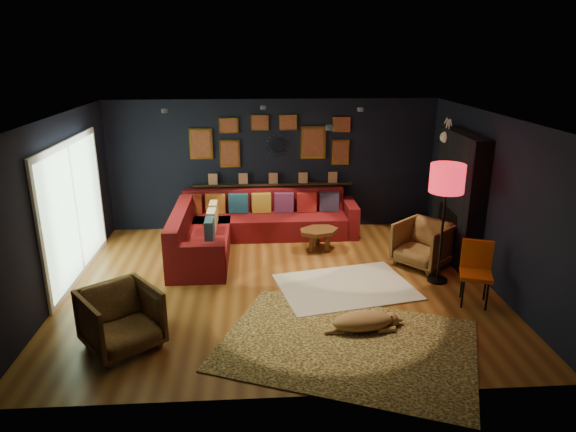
{
  "coord_description": "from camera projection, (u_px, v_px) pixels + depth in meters",
  "views": [
    {
      "loc": [
        -0.36,
        -7.31,
        3.52
      ],
      "look_at": [
        0.14,
        0.3,
        1.02
      ],
      "focal_mm": 32.0,
      "sensor_mm": 36.0,
      "label": 1
    }
  ],
  "objects": [
    {
      "name": "armchair_right",
      "position": [
        423.0,
        242.0,
        8.65
      ],
      "size": [
        1.1,
        1.11,
        0.83
      ],
      "primitive_type": "imported",
      "rotation": [
        0.0,
        0.0,
        -0.85
      ],
      "color": "#C08443",
      "rests_on": "ground"
    },
    {
      "name": "shag_rug",
      "position": [
        345.0,
        287.0,
        7.92
      ],
      "size": [
        2.25,
        1.83,
        0.03
      ],
      "primitive_type": "cube",
      "rotation": [
        0.0,
        0.0,
        0.21
      ],
      "color": "beige",
      "rests_on": "ground"
    },
    {
      "name": "ceiling_spots",
      "position": [
        277.0,
        113.0,
        8.02
      ],
      "size": [
        3.3,
        2.5,
        0.06
      ],
      "color": "black",
      "rests_on": "room_walls"
    },
    {
      "name": "deer_head",
      "position": [
        455.0,
        137.0,
        8.94
      ],
      "size": [
        0.5,
        0.28,
        0.45
      ],
      "color": "white",
      "rests_on": "fireplace"
    },
    {
      "name": "gold_stool",
      "position": [
        148.0,
        307.0,
        6.85
      ],
      "size": [
        0.37,
        0.37,
        0.46
      ],
      "primitive_type": "cylinder",
      "color": "gold",
      "rests_on": "ground"
    },
    {
      "name": "pouf",
      "position": [
        203.0,
        247.0,
        9.07
      ],
      "size": [
        0.47,
        0.47,
        0.31
      ],
      "primitive_type": "cylinder",
      "color": "maroon",
      "rests_on": "shag_rug"
    },
    {
      "name": "armchair_left",
      "position": [
        121.0,
        316.0,
        6.23
      ],
      "size": [
        1.13,
        1.12,
        0.85
      ],
      "primitive_type": "imported",
      "rotation": [
        0.0,
        0.0,
        0.65
      ],
      "color": "#C08443",
      "rests_on": "ground"
    },
    {
      "name": "sunburst_mirror",
      "position": [
        278.0,
        146.0,
        10.11
      ],
      "size": [
        0.47,
        0.16,
        0.47
      ],
      "color": "silver",
      "rests_on": "room_walls"
    },
    {
      "name": "floor",
      "position": [
        280.0,
        284.0,
        8.05
      ],
      "size": [
        6.5,
        6.5,
        0.0
      ],
      "primitive_type": "plane",
      "color": "#905B27",
      "rests_on": "ground"
    },
    {
      "name": "ledge",
      "position": [
        273.0,
        184.0,
        10.31
      ],
      "size": [
        3.2,
        0.12,
        0.04
      ],
      "primitive_type": "cube",
      "color": "black",
      "rests_on": "room_walls"
    },
    {
      "name": "orange_chair",
      "position": [
        476.0,
        267.0,
        7.34
      ],
      "size": [
        0.55,
        0.55,
        0.92
      ],
      "rotation": [
        0.0,
        0.0,
        -0.34
      ],
      "color": "black",
      "rests_on": "ground"
    },
    {
      "name": "fireplace",
      "position": [
        457.0,
        202.0,
        8.78
      ],
      "size": [
        0.31,
        1.6,
        2.2
      ],
      "color": "black",
      "rests_on": "ground"
    },
    {
      "name": "sectional",
      "position": [
        243.0,
        227.0,
        9.63
      ],
      "size": [
        3.41,
        2.69,
        0.86
      ],
      "color": "maroon",
      "rests_on": "ground"
    },
    {
      "name": "floor_lamp",
      "position": [
        447.0,
        183.0,
        7.66
      ],
      "size": [
        0.52,
        0.52,
        1.89
      ],
      "color": "black",
      "rests_on": "ground"
    },
    {
      "name": "room_walls",
      "position": [
        280.0,
        186.0,
        7.56
      ],
      "size": [
        6.5,
        6.5,
        6.5
      ],
      "color": "black",
      "rests_on": "ground"
    },
    {
      "name": "gallery_wall",
      "position": [
        272.0,
        140.0,
        10.07
      ],
      "size": [
        3.15,
        0.04,
        1.02
      ],
      "color": "gold",
      "rests_on": "room_walls"
    },
    {
      "name": "sliding_door",
      "position": [
        74.0,
        210.0,
        8.08
      ],
      "size": [
        0.06,
        2.8,
        2.2
      ],
      "color": "white",
      "rests_on": "ground"
    },
    {
      "name": "coffee_table",
      "position": [
        319.0,
        233.0,
        9.32
      ],
      "size": [
        0.88,
        0.76,
        0.37
      ],
      "rotation": [
        0.0,
        0.0,
        0.31
      ],
      "color": "#573316",
      "rests_on": "shag_rug"
    },
    {
      "name": "leopard_rug",
      "position": [
        347.0,
        345.0,
        6.39
      ],
      "size": [
        3.66,
        3.17,
        0.02
      ],
      "primitive_type": "cube",
      "rotation": [
        0.0,
        0.0,
        -0.38
      ],
      "color": "#DDBC64",
      "rests_on": "ground"
    },
    {
      "name": "dog",
      "position": [
        363.0,
        318.0,
        6.66
      ],
      "size": [
        1.15,
        0.65,
        0.35
      ],
      "primitive_type": null,
      "rotation": [
        0.0,
        0.0,
        0.11
      ],
      "color": "tan",
      "rests_on": "leopard_rug"
    }
  ]
}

